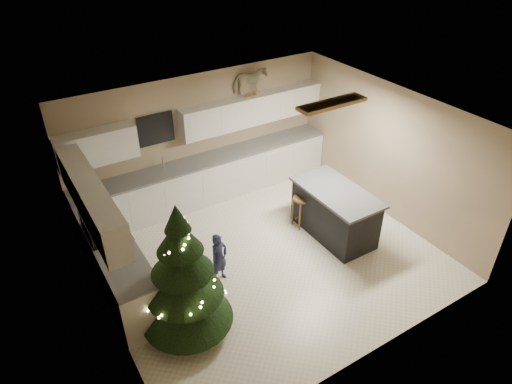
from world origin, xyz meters
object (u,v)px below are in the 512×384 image
(island, at_px, (335,212))
(christmas_tree, at_px, (184,282))
(toddler, at_px, (219,258))
(rocking_horse, at_px, (250,82))
(bar_stool, at_px, (302,205))

(island, height_order, christmas_tree, christmas_tree)
(christmas_tree, distance_m, toddler, 1.18)
(island, height_order, rocking_horse, rocking_horse)
(island, xyz_separation_m, bar_stool, (-0.37, 0.52, 0.00))
(bar_stool, xyz_separation_m, christmas_tree, (-2.90, -1.15, 0.42))
(island, distance_m, toddler, 2.39)
(bar_stool, distance_m, rocking_horse, 2.65)
(island, relative_size, bar_stool, 2.66)
(island, distance_m, rocking_horse, 3.06)
(bar_stool, distance_m, christmas_tree, 3.15)
(bar_stool, relative_size, toddler, 0.70)
(island, xyz_separation_m, christmas_tree, (-3.27, -0.63, 0.42))
(island, xyz_separation_m, rocking_horse, (-0.32, 2.44, 1.82))
(island, xyz_separation_m, toddler, (-2.39, 0.03, -0.03))
(rocking_horse, bearing_deg, toddler, 151.89)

